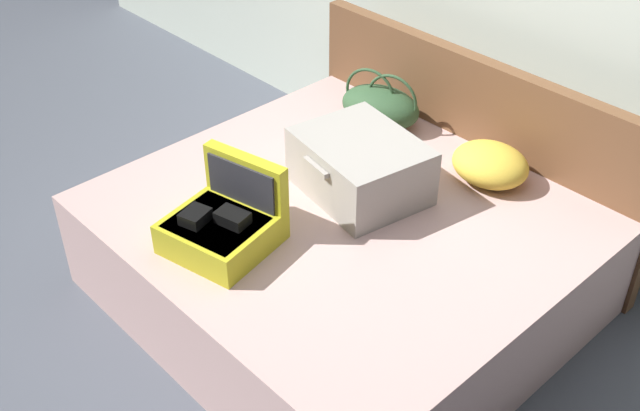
{
  "coord_description": "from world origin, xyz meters",
  "views": [
    {
      "loc": [
        2.01,
        -1.62,
        2.63
      ],
      "look_at": [
        0.0,
        0.26,
        0.62
      ],
      "focal_mm": 43.87,
      "sensor_mm": 36.0,
      "label": 1
    }
  ],
  "objects_px": {
    "hard_case_large": "(360,166)",
    "hard_case_medium": "(224,224)",
    "bed": "(341,255)",
    "duffel_bag": "(380,106)",
    "pillow_near_headboard": "(490,164)"
  },
  "relations": [
    {
      "from": "hard_case_large",
      "to": "hard_case_medium",
      "type": "height_order",
      "value": "hard_case_medium"
    },
    {
      "from": "duffel_bag",
      "to": "hard_case_large",
      "type": "bearing_deg",
      "value": -55.34
    },
    {
      "from": "duffel_bag",
      "to": "pillow_near_headboard",
      "type": "distance_m",
      "value": 0.72
    },
    {
      "from": "hard_case_medium",
      "to": "pillow_near_headboard",
      "type": "distance_m",
      "value": 1.3
    },
    {
      "from": "hard_case_large",
      "to": "duffel_bag",
      "type": "xyz_separation_m",
      "value": [
        -0.36,
        0.52,
        -0.03
      ]
    },
    {
      "from": "hard_case_large",
      "to": "pillow_near_headboard",
      "type": "bearing_deg",
      "value": 64.45
    },
    {
      "from": "bed",
      "to": "duffel_bag",
      "type": "height_order",
      "value": "duffel_bag"
    },
    {
      "from": "hard_case_large",
      "to": "hard_case_medium",
      "type": "xyz_separation_m",
      "value": [
        -0.12,
        -0.7,
        -0.04
      ]
    },
    {
      "from": "hard_case_medium",
      "to": "duffel_bag",
      "type": "bearing_deg",
      "value": 88.63
    },
    {
      "from": "bed",
      "to": "duffel_bag",
      "type": "xyz_separation_m",
      "value": [
        -0.42,
        0.69,
        0.37
      ]
    },
    {
      "from": "bed",
      "to": "pillow_near_headboard",
      "type": "bearing_deg",
      "value": 66.19
    },
    {
      "from": "hard_case_medium",
      "to": "duffel_bag",
      "type": "height_order",
      "value": "hard_case_medium"
    },
    {
      "from": "hard_case_medium",
      "to": "duffel_bag",
      "type": "relative_size",
      "value": 1.0
    },
    {
      "from": "hard_case_large",
      "to": "pillow_near_headboard",
      "type": "xyz_separation_m",
      "value": [
        0.36,
        0.51,
        -0.05
      ]
    },
    {
      "from": "duffel_bag",
      "to": "pillow_near_headboard",
      "type": "xyz_separation_m",
      "value": [
        0.72,
        -0.01,
        -0.02
      ]
    }
  ]
}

